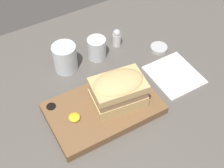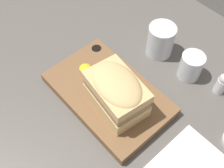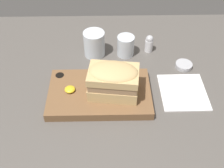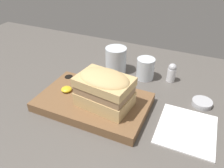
{
  "view_description": "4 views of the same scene",
  "coord_description": "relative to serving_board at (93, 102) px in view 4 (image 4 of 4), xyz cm",
  "views": [
    {
      "loc": [
        -21.08,
        -43.98,
        75.59
      ],
      "look_at": [
        6.55,
        4.22,
        11.79
      ],
      "focal_mm": 50.0,
      "sensor_mm": 36.0,
      "label": 1
    },
    {
      "loc": [
        33.58,
        -21.7,
        63.56
      ],
      "look_at": [
        6.12,
        2.67,
        11.57
      ],
      "focal_mm": 45.0,
      "sensor_mm": 36.0,
      "label": 2
    },
    {
      "loc": [
        6.06,
        -56.52,
        66.62
      ],
      "look_at": [
        7.2,
        0.85,
        10.18
      ],
      "focal_mm": 45.0,
      "sensor_mm": 36.0,
      "label": 3
    },
    {
      "loc": [
        28.91,
        -39.71,
        43.3
      ],
      "look_at": [
        9.6,
        3.28,
        11.71
      ],
      "focal_mm": 35.0,
      "sensor_mm": 36.0,
      "label": 4
    }
  ],
  "objects": [
    {
      "name": "water_glass",
      "position": [
        -1.99,
        21.35,
        2.65
      ],
      "size": [
        7.59,
        7.59,
        9.26
      ],
      "color": "silver",
      "rests_on": "dining_table"
    },
    {
      "name": "serving_board",
      "position": [
        0.0,
        0.0,
        0.0
      ],
      "size": [
        31.57,
        19.67,
        2.81
      ],
      "color": "brown",
      "rests_on": "dining_table"
    },
    {
      "name": "mustard_dollop",
      "position": [
        -8.97,
        -0.07,
        2.01
      ],
      "size": [
        3.23,
        3.23,
        1.29
      ],
      "color": "gold",
      "rests_on": "serving_board"
    },
    {
      "name": "napkin",
      "position": [
        26.64,
        1.18,
        -1.17
      ],
      "size": [
        14.57,
        16.16,
        0.4
      ],
      "rotation": [
        0.0,
        0.0,
        0.01
      ],
      "color": "white",
      "rests_on": "dining_table"
    },
    {
      "name": "dining_table",
      "position": [
        -3.33,
        -3.75,
        -2.37
      ],
      "size": [
        159.67,
        103.59,
        2.0
      ],
      "color": "#56514C",
      "rests_on": "ground"
    },
    {
      "name": "salt_shaker",
      "position": [
        17.97,
        22.94,
        2.02
      ],
      "size": [
        2.9,
        2.9,
        6.68
      ],
      "color": "white",
      "rests_on": "dining_table"
    },
    {
      "name": "wine_glass",
      "position": [
        9.25,
        21.11,
        2.08
      ],
      "size": [
        6.16,
        6.16,
        7.49
      ],
      "color": "silver",
      "rests_on": "dining_table"
    },
    {
      "name": "condiment_dish",
      "position": [
        29.21,
        13.4,
        -0.6
      ],
      "size": [
        5.8,
        5.8,
        1.55
      ],
      "color": "#B2B2B7",
      "rests_on": "dining_table"
    },
    {
      "name": "sandwich",
      "position": [
        4.31,
        -1.05,
        6.85
      ],
      "size": [
        15.62,
        11.31,
        10.22
      ],
      "rotation": [
        0.0,
        0.0,
        -0.13
      ],
      "color": "tan",
      "rests_on": "serving_board"
    }
  ]
}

